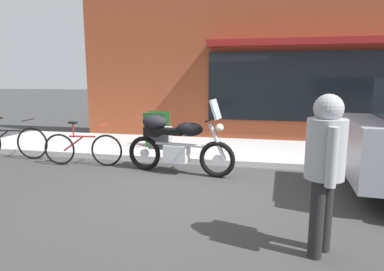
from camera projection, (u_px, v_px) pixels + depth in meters
The scene contains 6 objects.
ground_plane at pixel (192, 185), 5.61m from camera, with size 80.00×80.00×0.00m, color #373737.
touring_motorcycle at pixel (174, 141), 6.26m from camera, with size 2.12×0.84×1.41m.
parked_bicycle at pixel (83, 148), 6.81m from camera, with size 1.65×0.48×0.92m.
pedestrian_walking at pixel (325, 157), 3.26m from camera, with size 0.41×0.56×1.64m.
sandwich_board_sign at pixel (157, 130), 7.97m from camera, with size 0.55×0.40×0.85m.
second_bicycle_by_cafe at pixel (9, 142), 7.38m from camera, with size 1.79×0.48×0.95m.
Camera 1 is at (1.12, -5.26, 1.79)m, focal length 31.17 mm.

